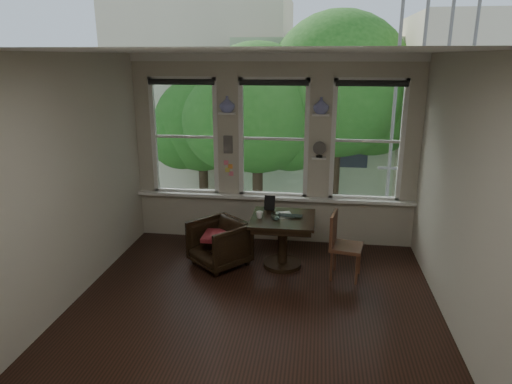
# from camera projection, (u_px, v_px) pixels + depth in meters

# --- Properties ---
(ground) EXTENTS (4.50, 4.50, 0.00)m
(ground) POSITION_uv_depth(u_px,v_px,m) (254.00, 308.00, 5.58)
(ground) COLOR black
(ground) RESTS_ON ground
(ceiling) EXTENTS (4.50, 4.50, 0.00)m
(ceiling) POSITION_uv_depth(u_px,v_px,m) (253.00, 51.00, 4.72)
(ceiling) COLOR silver
(ceiling) RESTS_ON ground
(wall_back) EXTENTS (4.50, 0.00, 4.50)m
(wall_back) POSITION_uv_depth(u_px,v_px,m) (274.00, 151.00, 7.29)
(wall_back) COLOR beige
(wall_back) RESTS_ON ground
(wall_front) EXTENTS (4.50, 0.00, 4.50)m
(wall_front) POSITION_uv_depth(u_px,v_px,m) (205.00, 284.00, 3.01)
(wall_front) COLOR beige
(wall_front) RESTS_ON ground
(wall_left) EXTENTS (0.00, 4.50, 4.50)m
(wall_left) POSITION_uv_depth(u_px,v_px,m) (67.00, 183.00, 5.45)
(wall_left) COLOR beige
(wall_left) RESTS_ON ground
(wall_right) EXTENTS (0.00, 4.50, 4.50)m
(wall_right) POSITION_uv_depth(u_px,v_px,m) (462.00, 198.00, 4.85)
(wall_right) COLOR beige
(wall_right) RESTS_ON ground
(window_left) EXTENTS (1.10, 0.12, 1.90)m
(window_left) POSITION_uv_depth(u_px,v_px,m) (185.00, 137.00, 7.42)
(window_left) COLOR white
(window_left) RESTS_ON ground
(window_center) EXTENTS (1.10, 0.12, 1.90)m
(window_center) POSITION_uv_depth(u_px,v_px,m) (274.00, 139.00, 7.23)
(window_center) COLOR white
(window_center) RESTS_ON ground
(window_right) EXTENTS (1.10, 0.12, 1.90)m
(window_right) POSITION_uv_depth(u_px,v_px,m) (367.00, 141.00, 7.04)
(window_right) COLOR white
(window_right) RESTS_ON ground
(shelf_left) EXTENTS (0.26, 0.16, 0.03)m
(shelf_left) POSITION_uv_depth(u_px,v_px,m) (227.00, 113.00, 7.12)
(shelf_left) COLOR white
(shelf_left) RESTS_ON ground
(shelf_right) EXTENTS (0.26, 0.16, 0.03)m
(shelf_right) POSITION_uv_depth(u_px,v_px,m) (321.00, 115.00, 6.93)
(shelf_right) COLOR white
(shelf_right) RESTS_ON ground
(intercom) EXTENTS (0.14, 0.06, 0.28)m
(intercom) POSITION_uv_depth(u_px,v_px,m) (228.00, 144.00, 7.29)
(intercom) COLOR #59544F
(intercom) RESTS_ON ground
(sticky_notes) EXTENTS (0.16, 0.01, 0.24)m
(sticky_notes) POSITION_uv_depth(u_px,v_px,m) (229.00, 166.00, 7.39)
(sticky_notes) COLOR pink
(sticky_notes) RESTS_ON ground
(desk_fan) EXTENTS (0.20, 0.20, 0.24)m
(desk_fan) POSITION_uv_depth(u_px,v_px,m) (319.00, 152.00, 7.07)
(desk_fan) COLOR #59544F
(desk_fan) RESTS_ON ground
(vase_left) EXTENTS (0.24, 0.24, 0.25)m
(vase_left) POSITION_uv_depth(u_px,v_px,m) (227.00, 104.00, 7.08)
(vase_left) COLOR white
(vase_left) RESTS_ON shelf_left
(vase_right) EXTENTS (0.24, 0.24, 0.25)m
(vase_right) POSITION_uv_depth(u_px,v_px,m) (321.00, 106.00, 6.89)
(vase_right) COLOR white
(vase_right) RESTS_ON shelf_right
(table) EXTENTS (0.90, 0.90, 0.75)m
(table) POSITION_uv_depth(u_px,v_px,m) (283.00, 242.00, 6.59)
(table) COLOR black
(table) RESTS_ON ground
(armchair_left) EXTENTS (1.02, 1.02, 0.67)m
(armchair_left) POSITION_uv_depth(u_px,v_px,m) (219.00, 243.00, 6.64)
(armchair_left) COLOR black
(armchair_left) RESTS_ON ground
(cushion_red) EXTENTS (0.45, 0.45, 0.06)m
(cushion_red) POSITION_uv_depth(u_px,v_px,m) (219.00, 236.00, 6.61)
(cushion_red) COLOR maroon
(cushion_red) RESTS_ON armchair_left
(side_chair_right) EXTENTS (0.49, 0.49, 0.92)m
(side_chair_right) POSITION_uv_depth(u_px,v_px,m) (346.00, 247.00, 6.22)
(side_chair_right) COLOR #482719
(side_chair_right) RESTS_ON ground
(laptop) EXTENTS (0.35, 0.25, 0.03)m
(laptop) POSITION_uv_depth(u_px,v_px,m) (290.00, 217.00, 6.46)
(laptop) COLOR black
(laptop) RESTS_ON table
(mug) EXTENTS (0.11, 0.11, 0.10)m
(mug) POSITION_uv_depth(u_px,v_px,m) (260.00, 215.00, 6.45)
(mug) COLOR white
(mug) RESTS_ON table
(drinking_glass) EXTENTS (0.16, 0.16, 0.10)m
(drinking_glass) POSITION_uv_depth(u_px,v_px,m) (276.00, 217.00, 6.37)
(drinking_glass) COLOR white
(drinking_glass) RESTS_ON table
(tablet) EXTENTS (0.17, 0.09, 0.22)m
(tablet) POSITION_uv_depth(u_px,v_px,m) (270.00, 203.00, 6.78)
(tablet) COLOR black
(tablet) RESTS_ON table
(papers) EXTENTS (0.30, 0.35, 0.00)m
(papers) POSITION_uv_depth(u_px,v_px,m) (284.00, 215.00, 6.59)
(papers) COLOR silver
(papers) RESTS_ON table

